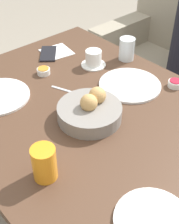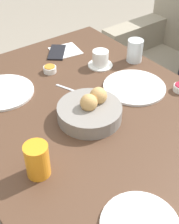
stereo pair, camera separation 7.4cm
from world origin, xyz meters
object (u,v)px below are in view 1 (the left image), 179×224
plate_far_center (130,85)px  jam_bowl_berry (175,84)px  coffee_cup (93,59)px  water_tumbler (127,49)px  plate_near_right (153,221)px  juice_glass (44,163)px  spoon_coffee (65,90)px  jam_bowl_honey (44,71)px  bread_basket (90,111)px  napkin (57,52)px  cell_phone (48,54)px

plate_far_center → jam_bowl_berry: bearing=47.0°
coffee_cup → jam_bowl_berry: (0.36, 0.14, -0.02)m
water_tumbler → plate_near_right: bearing=-42.2°
juice_glass → spoon_coffee: (-0.32, 0.32, -0.06)m
juice_glass → jam_bowl_honey: bearing=145.4°
plate_far_center → spoon_coffee: (-0.16, -0.23, -0.00)m
coffee_cup → plate_far_center: bearing=0.3°
bread_basket → jam_bowl_berry: bread_basket is taller
coffee_cup → napkin: size_ratio=0.73×
coffee_cup → cell_phone: 0.25m
jam_bowl_berry → bread_basket: bearing=-101.7°
bread_basket → spoon_coffee: 0.21m
bread_basket → water_tumbler: 0.48m
water_tumbler → coffee_cup: 0.17m
spoon_coffee → cell_phone: cell_phone is taller
jam_bowl_berry → napkin: bearing=-161.7°
bread_basket → plate_far_center: (-0.05, 0.27, -0.03)m
plate_near_right → cell_phone: plate_near_right is taller
bread_basket → jam_bowl_honey: size_ratio=4.03×
juice_glass → cell_phone: 0.77m
plate_far_center → juice_glass: bearing=-73.7°
juice_glass → bread_basket: bearing=112.2°
spoon_coffee → napkin: napkin is taller
plate_near_right → juice_glass: 0.34m
bread_basket → plate_near_right: bearing=-20.7°
water_tumbler → napkin: (-0.28, -0.21, -0.05)m
plate_near_right → coffee_cup: (-0.71, 0.43, 0.03)m
jam_bowl_honey → cell_phone: size_ratio=0.36×
plate_near_right → bread_basket: bearing=159.3°
plate_far_center → coffee_cup: 0.23m
bread_basket → spoon_coffee: size_ratio=2.00×
bread_basket → plate_near_right: (0.43, -0.16, -0.03)m
coffee_cup → jam_bowl_berry: coffee_cup is taller
bread_basket → cell_phone: 0.53m
bread_basket → water_tumbler: (-0.21, 0.42, 0.02)m
plate_far_center → jam_bowl_berry: (0.13, 0.14, 0.01)m
plate_near_right → spoon_coffee: (-0.64, 0.20, -0.00)m
juice_glass → jam_bowl_honey: (-0.48, 0.33, -0.04)m
juice_glass → cell_phone: juice_glass is taller
coffee_cup → cell_phone: size_ratio=0.71×
coffee_cup → jam_bowl_berry: bearing=21.3°
spoon_coffee → jam_bowl_honey: bearing=176.4°
juice_glass → napkin: (-0.61, 0.50, -0.05)m
plate_near_right → coffee_cup: size_ratio=1.85×
spoon_coffee → juice_glass: bearing=-45.3°
jam_bowl_honey → spoon_coffee: (0.16, -0.01, -0.01)m
plate_far_center → cell_phone: plate_far_center is taller
juice_glass → jam_bowl_berry: size_ratio=1.93×
jam_bowl_berry → juice_glass: bearing=-87.4°
water_tumbler → jam_bowl_berry: 0.30m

